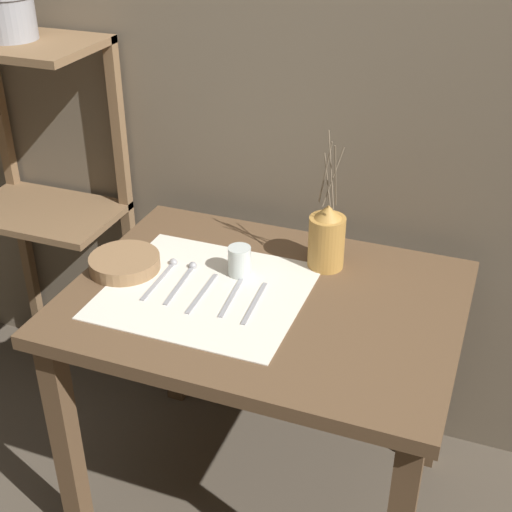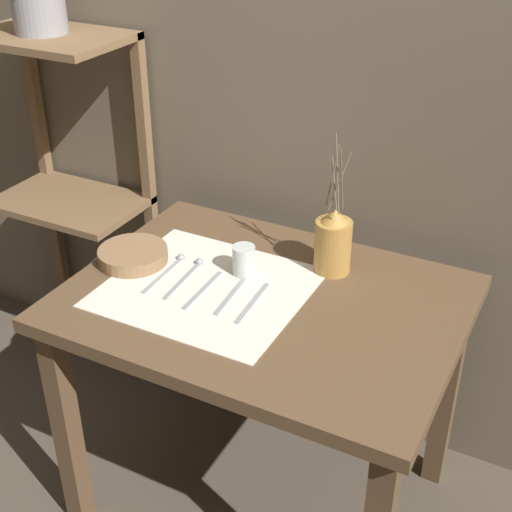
% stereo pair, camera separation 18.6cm
% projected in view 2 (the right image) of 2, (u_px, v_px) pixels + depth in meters
% --- Properties ---
extents(ground_plane, '(12.00, 12.00, 0.00)m').
position_uv_depth(ground_plane, '(262.00, 494.00, 2.29)').
color(ground_plane, brown).
extents(stone_wall_back, '(7.00, 0.06, 2.40)m').
position_uv_depth(stone_wall_back, '(342.00, 86.00, 2.07)').
color(stone_wall_back, '#6B5E4C').
rests_on(stone_wall_back, ground_plane).
extents(wooden_table, '(1.05, 0.78, 0.76)m').
position_uv_depth(wooden_table, '(263.00, 330.00, 1.97)').
color(wooden_table, brown).
rests_on(wooden_table, ground_plane).
extents(wooden_shelf_unit, '(0.51, 0.34, 1.30)m').
position_uv_depth(wooden_shelf_unit, '(71.00, 149.00, 2.45)').
color(wooden_shelf_unit, brown).
rests_on(wooden_shelf_unit, ground_plane).
extents(linen_cloth, '(0.53, 0.48, 0.00)m').
position_uv_depth(linen_cloth, '(207.00, 288.00, 1.94)').
color(linen_cloth, silver).
rests_on(linen_cloth, wooden_table).
extents(pitcher_with_flowers, '(0.10, 0.10, 0.41)m').
position_uv_depth(pitcher_with_flowers, '(333.00, 242.00, 1.98)').
color(pitcher_with_flowers, '#B7843D').
rests_on(pitcher_with_flowers, wooden_table).
extents(wooden_bowl, '(0.20, 0.20, 0.04)m').
position_uv_depth(wooden_bowl, '(133.00, 256.00, 2.06)').
color(wooden_bowl, '#8E6B47').
rests_on(wooden_bowl, wooden_table).
extents(glass_tumbler_near, '(0.06, 0.06, 0.09)m').
position_uv_depth(glass_tumbler_near, '(244.00, 260.00, 1.99)').
color(glass_tumbler_near, silver).
rests_on(glass_tumbler_near, wooden_table).
extents(spoon_outer, '(0.03, 0.21, 0.02)m').
position_uv_depth(spoon_outer, '(174.00, 265.00, 2.04)').
color(spoon_outer, '#939399').
rests_on(spoon_outer, wooden_table).
extents(spoon_inner, '(0.03, 0.21, 0.02)m').
position_uv_depth(spoon_inner, '(192.00, 270.00, 2.02)').
color(spoon_inner, '#939399').
rests_on(spoon_inner, wooden_table).
extents(fork_inner, '(0.02, 0.20, 0.00)m').
position_uv_depth(fork_inner, '(203.00, 290.00, 1.93)').
color(fork_inner, '#939399').
rests_on(fork_inner, wooden_table).
extents(knife_center, '(0.03, 0.20, 0.00)m').
position_uv_depth(knife_center, '(231.00, 295.00, 1.91)').
color(knife_center, '#939399').
rests_on(knife_center, wooden_table).
extents(fork_outer, '(0.03, 0.20, 0.00)m').
position_uv_depth(fork_outer, '(253.00, 303.00, 1.87)').
color(fork_outer, '#939399').
rests_on(fork_outer, wooden_table).
extents(metal_pot_large, '(0.17, 0.17, 0.13)m').
position_uv_depth(metal_pot_large, '(39.00, 10.00, 2.19)').
color(metal_pot_large, '#939399').
rests_on(metal_pot_large, wooden_shelf_unit).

